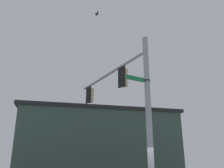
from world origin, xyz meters
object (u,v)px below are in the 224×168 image
Objects in this scene: traffic_light_mid_inner at (91,95)px; traffic_light_nearest_pole at (124,78)px; street_name_sign at (142,80)px; bird_flying at (97,14)px.

traffic_light_nearest_pole is at bearing -16.18° from traffic_light_mid_inner.
traffic_light_nearest_pole is 1.00× the size of traffic_light_mid_inner.
street_name_sign is at bearing -25.70° from traffic_light_nearest_pole.
bird_flying is at bearing -37.75° from traffic_light_mid_inner.
traffic_light_mid_inner is 0.98× the size of street_name_sign.
traffic_light_nearest_pole is at bearing 66.27° from bird_flying.
traffic_light_mid_inner is 5.99m from bird_flying.
street_name_sign is 5.33m from bird_flying.
street_name_sign is 3.66× the size of bird_flying.
bird_flying reaches higher than traffic_light_mid_inner.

